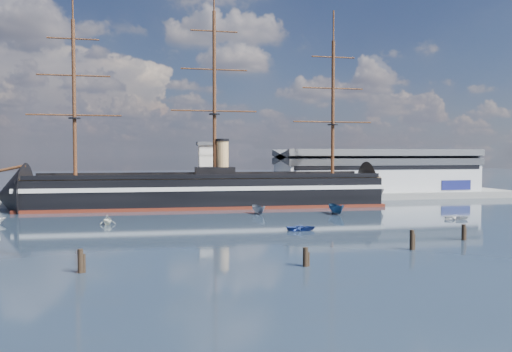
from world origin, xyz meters
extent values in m
plane|color=#17212E|center=(0.00, 40.00, 0.00)|extent=(600.00, 600.00, 0.00)
cube|color=slate|center=(10.00, 76.00, 0.00)|extent=(180.00, 18.00, 2.00)
cube|color=#B7BABC|center=(58.00, 80.00, 7.00)|extent=(62.00, 20.00, 10.00)
cube|color=#3F4247|center=(58.00, 80.00, 12.60)|extent=(63.00, 21.00, 2.00)
cube|color=silver|center=(3.00, 73.00, 9.00)|extent=(4.00, 4.00, 14.00)
cube|color=#3F4247|center=(3.00, 73.00, 16.50)|extent=(5.00, 5.00, 1.00)
cube|color=black|center=(1.84, 60.00, 4.00)|extent=(88.55, 19.38, 7.00)
cube|color=silver|center=(1.84, 60.00, 5.20)|extent=(90.56, 19.70, 1.00)
cube|color=#591E12|center=(1.84, 60.00, 0.35)|extent=(90.56, 19.66, 0.90)
cone|color=black|center=(-44.66, 60.00, 3.70)|extent=(14.59, 16.21, 15.68)
cone|color=black|center=(48.34, 60.00, 3.70)|extent=(11.60, 16.09, 15.68)
cube|color=brown|center=(1.84, 60.00, 7.60)|extent=(88.50, 18.10, 0.40)
cube|color=black|center=(3.84, 60.00, 9.00)|extent=(10.22, 6.38, 2.50)
cylinder|color=tan|center=(5.84, 60.00, 12.50)|extent=(3.20, 3.20, 9.00)
cylinder|color=#381E0F|center=(-30.16, 60.00, 26.80)|extent=(0.90, 0.90, 38.00)
cylinder|color=#381E0F|center=(3.84, 60.00, 28.80)|extent=(0.90, 0.90, 42.00)
cylinder|color=#381E0F|center=(35.84, 60.00, 25.80)|extent=(0.90, 0.90, 36.00)
imported|color=navy|center=(13.87, 17.24, 0.00)|extent=(1.60, 3.36, 1.52)
imported|color=slate|center=(11.66, 42.65, 0.00)|extent=(6.67, 3.46, 2.54)
imported|color=white|center=(-20.55, 32.34, 0.00)|extent=(5.95, 3.78, 2.02)
imported|color=silver|center=(49.92, 24.90, 0.00)|extent=(2.29, 3.18, 1.38)
imported|color=navy|center=(28.80, 38.63, 0.00)|extent=(7.34, 2.98, 2.89)
cylinder|color=black|center=(-20.31, -7.59, 0.00)|extent=(0.64, 0.64, 3.45)
cylinder|color=black|center=(6.01, -9.83, 0.00)|extent=(0.64, 0.64, 3.02)
cylinder|color=black|center=(24.11, -2.87, 0.00)|extent=(0.64, 0.64, 3.53)
cylinder|color=black|center=(36.16, 2.59, 0.00)|extent=(0.64, 0.64, 3.21)
camera|label=1|loc=(-12.34, -67.32, 13.75)|focal=35.00mm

